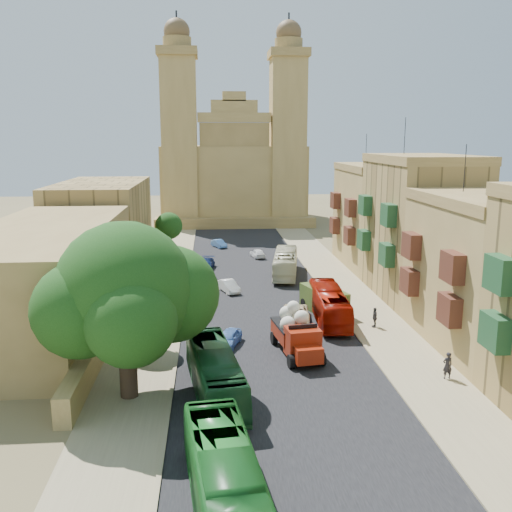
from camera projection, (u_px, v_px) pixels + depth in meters
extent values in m
plane|color=brown|center=(294.00, 422.00, 31.40)|extent=(260.00, 260.00, 0.00)
cube|color=black|center=(253.00, 285.00, 60.68)|extent=(14.00, 140.00, 0.01)
cube|color=#8D7F5C|center=(341.00, 283.00, 61.44)|extent=(5.00, 140.00, 0.01)
cube|color=#8D7F5C|center=(163.00, 287.00, 59.92)|extent=(5.00, 140.00, 0.01)
cube|color=#8D7F5C|center=(318.00, 283.00, 61.23)|extent=(0.25, 140.00, 0.12)
cube|color=#8D7F5C|center=(187.00, 286.00, 60.11)|extent=(0.25, 140.00, 0.12)
cube|color=#1D4A28|center=(495.00, 332.00, 32.30)|extent=(0.90, 2.20, 2.00)
cube|color=#1D4A28|center=(500.00, 274.00, 31.62)|extent=(0.90, 2.20, 2.00)
cube|color=olive|center=(487.00, 277.00, 42.35)|extent=(8.00, 14.00, 10.50)
cube|color=olive|center=(493.00, 201.00, 41.21)|extent=(8.20, 14.00, 0.80)
cylinder|color=black|center=(465.00, 168.00, 43.42)|extent=(0.06, 0.06, 3.60)
cube|color=#50261A|center=(449.00, 310.00, 38.42)|extent=(0.90, 2.20, 2.00)
cube|color=#50261A|center=(409.00, 281.00, 46.08)|extent=(0.90, 2.20, 2.00)
cube|color=#50261A|center=(452.00, 267.00, 37.83)|extent=(0.90, 2.20, 2.00)
cube|color=#50261A|center=(411.00, 246.00, 45.49)|extent=(0.90, 2.20, 2.00)
cube|color=#A18349|center=(420.00, 230.00, 55.77)|extent=(8.00, 14.00, 13.00)
cube|color=olive|center=(424.00, 159.00, 54.38)|extent=(8.20, 14.00, 0.80)
cylinder|color=black|center=(405.00, 136.00, 56.59)|extent=(0.06, 0.06, 3.60)
cube|color=#1D4A28|center=(387.00, 255.00, 51.90)|extent=(0.90, 2.20, 2.00)
cube|color=#1D4A28|center=(364.00, 240.00, 59.55)|extent=(0.90, 2.20, 2.00)
cube|color=#1D4A28|center=(388.00, 215.00, 51.17)|extent=(0.90, 2.20, 2.00)
cube|color=#1D4A28|center=(365.00, 205.00, 58.82)|extent=(0.90, 2.20, 2.00)
cube|color=olive|center=(378.00, 218.00, 69.59)|extent=(8.00, 14.00, 11.50)
cube|color=olive|center=(380.00, 168.00, 68.34)|extent=(8.20, 14.00, 0.80)
cylinder|color=black|center=(366.00, 149.00, 70.55)|extent=(0.06, 0.06, 3.60)
cube|color=#50261A|center=(349.00, 235.00, 65.68)|extent=(0.90, 2.20, 2.00)
cube|color=#50261A|center=(335.00, 225.00, 73.34)|extent=(0.90, 2.20, 2.00)
cube|color=#50261A|center=(350.00, 208.00, 65.03)|extent=(0.90, 2.20, 2.00)
cube|color=#50261A|center=(335.00, 200.00, 72.69)|extent=(0.90, 2.20, 2.00)
cube|color=olive|center=(119.00, 307.00, 49.74)|extent=(1.00, 40.00, 1.80)
cube|color=olive|center=(45.00, 277.00, 46.68)|extent=(10.00, 28.00, 8.40)
cube|color=#A18349|center=(102.00, 222.00, 71.90)|extent=(10.00, 22.00, 10.00)
cube|color=olive|center=(233.00, 183.00, 109.06)|extent=(26.00, 20.00, 14.00)
cube|color=olive|center=(235.00, 222.00, 100.04)|extent=(28.00, 4.00, 1.80)
cube|color=olive|center=(235.00, 170.00, 99.86)|extent=(12.00, 2.00, 16.00)
cube|color=olive|center=(234.00, 117.00, 98.07)|extent=(12.60, 2.40, 1.60)
cube|color=olive|center=(234.00, 107.00, 97.72)|extent=(8.00, 2.00, 2.40)
cube|color=olive|center=(234.00, 96.00, 97.36)|extent=(4.00, 2.00, 1.60)
cube|color=olive|center=(180.00, 143.00, 99.46)|extent=(6.00, 6.00, 29.00)
cube|color=olive|center=(177.00, 53.00, 96.42)|extent=(6.80, 6.80, 1.40)
cylinder|color=olive|center=(177.00, 43.00, 96.10)|extent=(4.80, 4.80, 1.80)
sphere|color=brown|center=(177.00, 31.00, 95.73)|extent=(4.40, 4.40, 4.40)
cylinder|color=black|center=(176.00, 16.00, 95.25)|extent=(0.28, 0.28, 1.80)
cube|color=olive|center=(288.00, 143.00, 100.98)|extent=(6.00, 6.00, 29.00)
cube|color=olive|center=(289.00, 54.00, 97.94)|extent=(6.80, 6.80, 1.40)
cylinder|color=olive|center=(289.00, 44.00, 97.61)|extent=(4.80, 4.80, 1.80)
sphere|color=brown|center=(289.00, 33.00, 97.25)|extent=(4.40, 4.40, 4.40)
cylinder|color=black|center=(289.00, 18.00, 96.77)|extent=(0.28, 0.28, 1.80)
cylinder|color=#36261B|center=(128.00, 364.00, 34.13)|extent=(1.07, 1.07, 4.07)
sphere|color=#11340E|center=(124.00, 290.00, 33.21)|extent=(8.13, 8.13, 8.13)
sphere|color=#11340E|center=(171.00, 294.00, 34.79)|extent=(5.99, 5.99, 5.99)
sphere|color=#11340E|center=(81.00, 310.00, 32.25)|extent=(5.56, 5.56, 5.56)
sphere|color=#11340E|center=(131.00, 321.00, 30.97)|extent=(5.14, 5.14, 5.14)
sphere|color=#11340E|center=(110.00, 267.00, 35.24)|extent=(4.71, 4.71, 4.71)
cylinder|color=#36261B|center=(137.00, 333.00, 42.06)|extent=(0.44, 0.44, 2.52)
sphere|color=#11340E|center=(135.00, 299.00, 41.54)|extent=(3.67, 3.67, 3.67)
cylinder|color=#36261B|center=(152.00, 292.00, 53.80)|extent=(0.44, 0.44, 2.22)
sphere|color=#11340E|center=(151.00, 269.00, 53.35)|extent=(3.23, 3.23, 3.23)
cylinder|color=#36261B|center=(162.00, 265.00, 65.53)|extent=(0.44, 0.44, 2.05)
sphere|color=#11340E|center=(162.00, 248.00, 65.12)|extent=(2.99, 2.99, 2.99)
cylinder|color=#36261B|center=(169.00, 244.00, 77.20)|extent=(0.44, 0.44, 2.52)
sphere|color=#11340E|center=(169.00, 226.00, 76.69)|extent=(3.67, 3.67, 3.67)
cube|color=maroon|center=(293.00, 332.00, 41.99)|extent=(2.89, 4.18, 0.97)
cube|color=black|center=(293.00, 325.00, 41.88)|extent=(2.95, 4.24, 0.13)
cube|color=maroon|center=(303.00, 342.00, 39.59)|extent=(2.50, 2.13, 1.95)
cube|color=maroon|center=(308.00, 354.00, 38.43)|extent=(2.00, 1.54, 1.08)
cube|color=black|center=(303.00, 331.00, 39.43)|extent=(2.05, 0.38, 0.97)
cylinder|color=black|center=(291.00, 361.00, 38.62)|extent=(0.51, 1.02, 0.97)
cylinder|color=black|center=(322.00, 359.00, 39.08)|extent=(0.51, 1.02, 0.97)
cylinder|color=black|center=(274.00, 338.00, 43.18)|extent=(0.51, 1.02, 0.97)
cylinder|color=black|center=(301.00, 336.00, 43.64)|extent=(0.51, 1.02, 0.97)
sphere|color=beige|center=(288.00, 324.00, 41.09)|extent=(1.19, 1.19, 1.19)
sphere|color=beige|center=(301.00, 322.00, 41.63)|extent=(1.19, 1.19, 1.19)
sphere|color=beige|center=(290.00, 318.00, 42.45)|extent=(1.19, 1.19, 1.19)
sphere|color=beige|center=(287.00, 313.00, 41.72)|extent=(1.08, 1.08, 1.08)
sphere|color=beige|center=(302.00, 318.00, 40.87)|extent=(1.08, 1.08, 1.08)
sphere|color=beige|center=(293.00, 307.00, 41.51)|extent=(0.97, 0.97, 0.97)
cube|color=#435720|center=(324.00, 300.00, 51.15)|extent=(3.76, 5.72, 2.18)
cylinder|color=black|center=(323.00, 314.00, 49.24)|extent=(0.59, 0.93, 0.87)
cylinder|color=black|center=(344.00, 311.00, 50.00)|extent=(0.59, 0.93, 0.87)
cylinder|color=black|center=(304.00, 303.00, 52.57)|extent=(0.59, 0.93, 0.87)
cylinder|color=black|center=(324.00, 301.00, 53.33)|extent=(0.59, 0.93, 0.87)
imported|color=#196522|center=(226.00, 486.00, 23.00)|extent=(3.84, 11.26, 3.07)
imported|color=#1A4E26|center=(215.00, 373.00, 34.36)|extent=(3.83, 10.65, 2.90)
imported|color=#910F03|center=(329.00, 305.00, 48.61)|extent=(2.95, 10.22, 2.81)
imported|color=beige|center=(285.00, 263.00, 64.52)|extent=(4.13, 10.69, 2.90)
imported|color=#4A76BF|center=(229.00, 338.00, 42.87)|extent=(2.45, 3.74, 1.18)
imported|color=white|center=(229.00, 286.00, 57.92)|extent=(2.40, 3.87, 1.20)
imported|color=beige|center=(297.00, 311.00, 49.36)|extent=(2.52, 4.71, 1.26)
imported|color=#0E1D4A|center=(206.00, 264.00, 68.20)|extent=(2.33, 4.44, 1.23)
imported|color=white|center=(257.00, 253.00, 74.74)|extent=(2.05, 3.62, 1.16)
imported|color=#4677BE|center=(219.00, 244.00, 81.76)|extent=(2.43, 3.53, 1.10)
imported|color=black|center=(447.00, 365.00, 36.86)|extent=(0.70, 0.50, 1.81)
imported|color=#3D3D3F|center=(375.00, 317.00, 47.02)|extent=(0.46, 1.00, 1.68)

